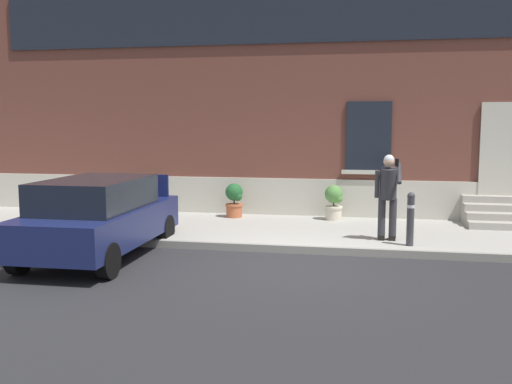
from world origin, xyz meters
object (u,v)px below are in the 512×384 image
Objects in this scene: planter_charcoal at (144,196)px; hatchback_car_navy at (99,216)px; planter_cream at (334,201)px; bollard_near_person at (410,217)px; person_on_phone at (388,192)px; planter_terracotta at (234,199)px.

hatchback_car_navy is at bearing -78.94° from planter_charcoal.
bollard_near_person is at bearing -59.43° from planter_cream.
person_on_phone reaches higher than planter_cream.
person_on_phone reaches higher than bollard_near_person.
person_on_phone is at bearing -31.30° from planter_terracotta.
person_on_phone reaches higher than hatchback_car_navy.
person_on_phone is (-0.42, 0.41, 0.44)m from bollard_near_person.
planter_terracotta is 1.00× the size of planter_cream.
person_on_phone is 2.03× the size of planter_cream.
planter_cream is (-1.18, 2.31, -0.54)m from person_on_phone.
bollard_near_person is at bearing -32.87° from planter_terracotta.
hatchback_car_navy is 2.34× the size of person_on_phone.
planter_charcoal is at bearing 156.67° from bollard_near_person.
hatchback_car_navy is 4.74× the size of planter_terracotta.
person_on_phone is at bearing 135.59° from bollard_near_person.
hatchback_car_navy is 4.74× the size of planter_cream.
bollard_near_person is 3.16m from planter_cream.
planter_charcoal is 1.00× the size of planter_terracotta.
planter_charcoal is at bearing 147.57° from person_on_phone.
planter_charcoal is 4.98m from planter_cream.
planter_charcoal is at bearing 175.52° from planter_terracotta.
bollard_near_person is at bearing 13.94° from hatchback_car_navy.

